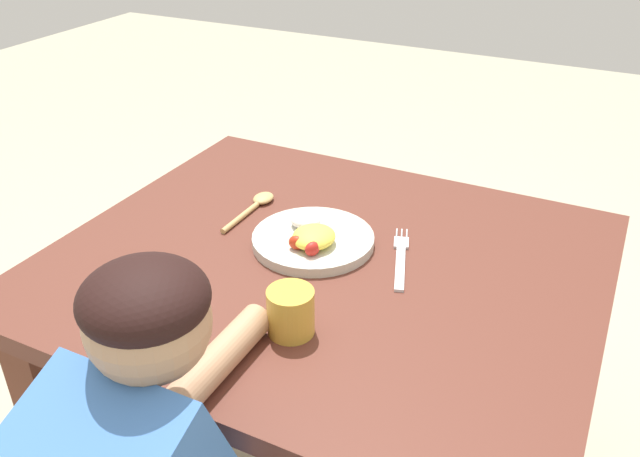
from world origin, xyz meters
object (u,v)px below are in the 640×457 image
plate (313,238)px  drinking_cup (291,312)px  spoon (256,204)px  fork (401,259)px

plate → drinking_cup: 0.27m
plate → spoon: size_ratio=1.28×
spoon → drinking_cup: (0.27, -0.34, 0.03)m
fork → drinking_cup: 0.29m
fork → spoon: (-0.35, 0.06, 0.00)m
fork → spoon: bearing=61.3°
plate → fork: (0.17, 0.03, -0.01)m
spoon → drinking_cup: size_ratio=2.39×
plate → fork: bearing=8.9°
plate → spoon: bearing=154.2°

